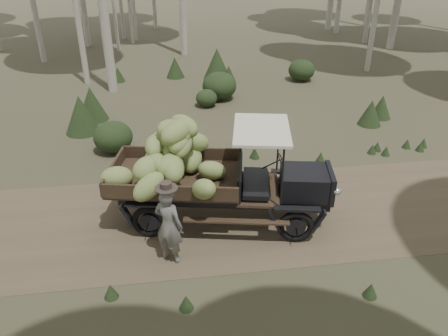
{
  "coord_description": "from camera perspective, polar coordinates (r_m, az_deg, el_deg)",
  "views": [
    {
      "loc": [
        -2.84,
        -8.46,
        5.86
      ],
      "look_at": [
        -1.65,
        -0.04,
        1.32
      ],
      "focal_mm": 35.0,
      "sensor_mm": 36.0,
      "label": 1
    }
  ],
  "objects": [
    {
      "name": "dirt_track",
      "position": [
        10.67,
        8.81,
        -5.57
      ],
      "size": [
        70.0,
        4.0,
        0.01
      ],
      "primitive_type": "cube",
      "color": "brown",
      "rests_on": "ground"
    },
    {
      "name": "ground",
      "position": [
        10.67,
        8.81,
        -5.59
      ],
      "size": [
        120.0,
        120.0,
        0.0
      ],
      "primitive_type": "plane",
      "color": "#473D2B",
      "rests_on": "ground"
    },
    {
      "name": "farmer",
      "position": [
        8.69,
        -7.22,
        -7.35
      ],
      "size": [
        0.73,
        0.67,
        1.81
      ],
      "rotation": [
        0.0,
        0.0,
        2.55
      ],
      "color": "#5D5B55",
      "rests_on": "ground"
    },
    {
      "name": "banana_truck",
      "position": [
        9.54,
        -3.54,
        0.45
      ],
      "size": [
        5.26,
        2.76,
        2.54
      ],
      "rotation": [
        0.0,
        0.0,
        -0.2
      ],
      "color": "black",
      "rests_on": "ground"
    },
    {
      "name": "undergrowth",
      "position": [
        10.83,
        3.79,
        -1.49
      ],
      "size": [
        21.95,
        23.87,
        1.39
      ],
      "color": "#233319",
      "rests_on": "ground"
    }
  ]
}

